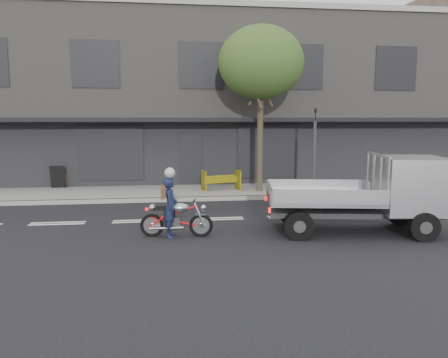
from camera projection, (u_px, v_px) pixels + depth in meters
ground at (218, 219)px, 13.57m from camera, size 80.00×80.00×0.00m
sidewalk at (205, 192)px, 18.18m from camera, size 32.00×3.20×0.15m
kerb at (209, 199)px, 16.60m from camera, size 32.00×0.20×0.15m
building_main at (195, 102)px, 24.13m from camera, size 26.00×10.00×8.00m
street_tree at (261, 63)px, 17.25m from camera, size 3.40×3.40×6.74m
traffic_light_pole at (314, 156)px, 17.16m from camera, size 0.12×0.12×3.50m
motorcycle at (176, 218)px, 11.47m from camera, size 1.92×0.56×0.99m
rider at (170, 207)px, 11.41m from camera, size 0.45×0.62×1.57m
flatbed_ute at (395, 188)px, 11.79m from camera, size 4.92×2.60×2.17m
construction_barrier at (222, 181)px, 17.86m from camera, size 1.64×1.00×0.86m
sandwich_board at (58, 177)px, 18.61m from camera, size 0.62×0.43×0.96m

